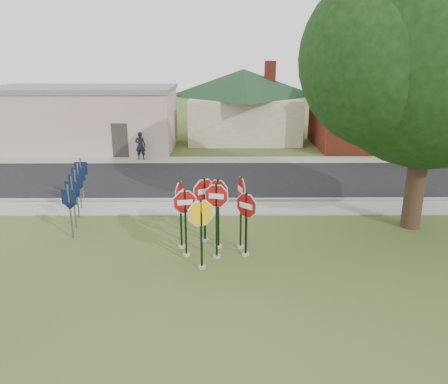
{
  "coord_description": "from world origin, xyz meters",
  "views": [
    {
      "loc": [
        0.3,
        -11.92,
        6.3
      ],
      "look_at": [
        0.4,
        2.0,
        1.87
      ],
      "focal_mm": 35.0,
      "sensor_mm": 36.0,
      "label": 1
    }
  ],
  "objects_px": {
    "stop_sign_left": "(185,214)",
    "pedestrian": "(140,146)",
    "stop_sign_yellow": "(201,225)",
    "oak_tree": "(434,50)",
    "stop_sign_center": "(217,211)"
  },
  "relations": [
    {
      "from": "stop_sign_yellow",
      "to": "oak_tree",
      "type": "relative_size",
      "value": 0.2
    },
    {
      "from": "stop_sign_left",
      "to": "oak_tree",
      "type": "height_order",
      "value": "oak_tree"
    },
    {
      "from": "stop_sign_left",
      "to": "oak_tree",
      "type": "xyz_separation_m",
      "value": [
        8.34,
        2.46,
        4.97
      ]
    },
    {
      "from": "oak_tree",
      "to": "pedestrian",
      "type": "bearing_deg",
      "value": 138.06
    },
    {
      "from": "stop_sign_center",
      "to": "stop_sign_yellow",
      "type": "height_order",
      "value": "stop_sign_center"
    },
    {
      "from": "stop_sign_center",
      "to": "stop_sign_yellow",
      "type": "relative_size",
      "value": 1.11
    },
    {
      "from": "stop_sign_yellow",
      "to": "oak_tree",
      "type": "bearing_deg",
      "value": 23.08
    },
    {
      "from": "stop_sign_left",
      "to": "oak_tree",
      "type": "distance_m",
      "value": 10.02
    },
    {
      "from": "oak_tree",
      "to": "stop_sign_yellow",
      "type": "bearing_deg",
      "value": -156.92
    },
    {
      "from": "stop_sign_left",
      "to": "pedestrian",
      "type": "height_order",
      "value": "stop_sign_left"
    },
    {
      "from": "stop_sign_yellow",
      "to": "oak_tree",
      "type": "xyz_separation_m",
      "value": [
        7.8,
        3.32,
        4.98
      ]
    },
    {
      "from": "pedestrian",
      "to": "stop_sign_yellow",
      "type": "bearing_deg",
      "value": 110.49
    },
    {
      "from": "stop_sign_left",
      "to": "pedestrian",
      "type": "bearing_deg",
      "value": 105.86
    },
    {
      "from": "stop_sign_center",
      "to": "stop_sign_yellow",
      "type": "bearing_deg",
      "value": -122.58
    },
    {
      "from": "stop_sign_yellow",
      "to": "stop_sign_left",
      "type": "xyz_separation_m",
      "value": [
        -0.54,
        0.86,
        0.0
      ]
    }
  ]
}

